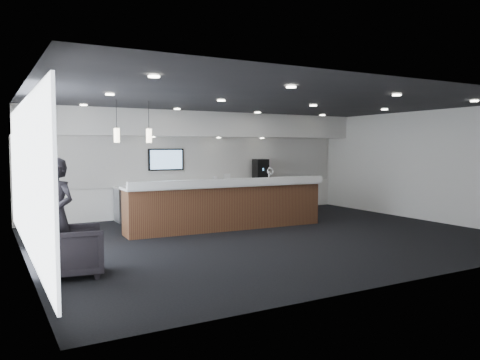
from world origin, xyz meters
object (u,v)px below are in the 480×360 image
service_counter (227,206)px  armchair (74,251)px  coffee_machine (261,170)px  lounge_guest (56,215)px

service_counter → armchair: service_counter is taller
coffee_machine → lounge_guest: 7.98m
coffee_machine → armchair: 8.09m
lounge_guest → armchair: bearing=-9.6°
armchair → lounge_guest: (-0.20, 0.38, 0.52)m
coffee_machine → lounge_guest: size_ratio=0.37×
coffee_machine → armchair: coffee_machine is taller
service_counter → lounge_guest: size_ratio=2.77×
coffee_machine → service_counter: bearing=-129.2°
coffee_machine → armchair: size_ratio=0.79×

